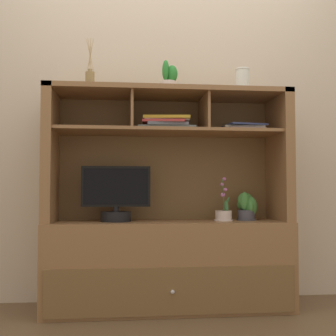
% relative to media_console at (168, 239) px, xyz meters
% --- Properties ---
extents(floor_plane, '(6.00, 6.00, 0.02)m').
position_rel_media_console_xyz_m(floor_plane, '(0.00, -0.01, -0.44)').
color(floor_plane, brown).
rests_on(floor_plane, ground).
extents(back_wall, '(6.00, 0.02, 2.80)m').
position_rel_media_console_xyz_m(back_wall, '(0.00, 0.25, 0.97)').
color(back_wall, beige).
rests_on(back_wall, ground).
extents(media_console, '(1.52, 0.48, 1.37)m').
position_rel_media_console_xyz_m(media_console, '(0.00, 0.00, 0.00)').
color(media_console, olive).
rests_on(media_console, ground).
extents(tv_monitor, '(0.43, 0.19, 0.34)m').
position_rel_media_console_xyz_m(tv_monitor, '(-0.33, -0.02, 0.26)').
color(tv_monitor, black).
rests_on(tv_monitor, media_console).
extents(potted_orchid, '(0.12, 0.12, 0.28)m').
position_rel_media_console_xyz_m(potted_orchid, '(0.36, -0.02, 0.16)').
color(potted_orchid, beige).
rests_on(potted_orchid, media_console).
extents(potted_fern, '(0.13, 0.13, 0.18)m').
position_rel_media_console_xyz_m(potted_fern, '(0.52, 0.01, 0.20)').
color(potted_fern, '#444450').
rests_on(potted_fern, media_console).
extents(magazine_stack_left, '(0.37, 0.30, 0.08)m').
position_rel_media_console_xyz_m(magazine_stack_left, '(-0.01, -0.01, 0.73)').
color(magazine_stack_left, slate).
rests_on(magazine_stack_left, media_console).
extents(magazine_stack_centre, '(0.28, 0.30, 0.04)m').
position_rel_media_console_xyz_m(magazine_stack_centre, '(0.49, 0.01, 0.71)').
color(magazine_stack_centre, gray).
rests_on(magazine_stack_centre, media_console).
extents(diffuser_bottle, '(0.06, 0.06, 0.32)m').
position_rel_media_console_xyz_m(diffuser_bottle, '(-0.49, -0.00, 1.00)').
color(diffuser_bottle, olive).
rests_on(diffuser_bottle, media_console).
extents(potted_succulent, '(0.12, 0.12, 0.21)m').
position_rel_media_console_xyz_m(potted_succulent, '(0.00, -0.01, 1.03)').
color(potted_succulent, beige).
rests_on(potted_succulent, media_console).
extents(ceramic_vase, '(0.09, 0.09, 0.17)m').
position_rel_media_console_xyz_m(ceramic_vase, '(0.49, 0.01, 1.02)').
color(ceramic_vase, silver).
rests_on(ceramic_vase, media_console).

